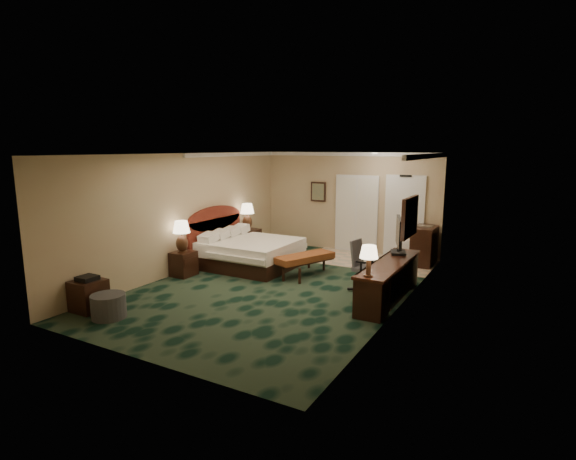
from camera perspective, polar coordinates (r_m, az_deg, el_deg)
The scene contains 26 objects.
floor at distance 9.37m, azimuth -1.05°, elevation -7.12°, with size 5.00×7.50×0.00m, color black.
ceiling at distance 8.93m, azimuth -1.11°, elevation 9.63°, with size 5.00×7.50×0.00m, color white.
wall_back at distance 12.40m, azimuth 7.69°, elevation 3.51°, with size 5.00×0.00×2.70m, color tan.
wall_front at distance 6.18m, azimuth -18.92°, elevation -3.96°, with size 5.00×0.00×2.70m, color tan.
wall_left at distance 10.52m, azimuth -12.93°, elevation 2.11°, with size 0.00×7.50×2.70m, color tan.
wall_right at distance 8.10m, azimuth 14.38°, elevation -0.38°, with size 0.00×7.50×2.70m, color tan.
crown_molding at distance 8.93m, azimuth -1.11°, elevation 9.31°, with size 5.00×7.50×0.10m, color white, non-canonical shape.
tile_patch at distance 11.56m, azimuth 10.13°, elevation -3.85°, with size 3.20×1.70×0.01m, color #AFA490.
headboard at distance 11.34m, azimuth -9.20°, elevation -0.50°, with size 0.12×2.00×1.40m, color #541009, non-canonical shape.
entry_door at distance 11.94m, azimuth 14.54°, elevation 1.55°, with size 1.02×0.06×2.18m, color white.
closet_doors at distance 12.32m, azimuth 8.67°, elevation 2.03°, with size 1.20×0.06×2.10m, color silver.
wall_art at distance 12.70m, azimuth 3.86°, elevation 4.87°, with size 0.45×0.06×0.55m, color #5A6A60.
wall_mirror at distance 8.66m, azimuth 15.21°, elevation 1.60°, with size 0.05×0.95×0.75m, color white.
bed at distance 10.82m, azimuth -4.68°, elevation -2.97°, with size 2.04×1.89×0.65m, color white.
nightstand_near at distance 10.30m, azimuth -13.12°, elevation -4.20°, with size 0.44×0.50×0.55m, color black.
nightstand_far at distance 12.14m, azimuth -5.15°, elevation -1.47°, with size 0.53×0.61×0.66m, color black.
lamp_near at distance 10.12m, azimuth -13.35°, elevation -0.83°, with size 0.37×0.37×0.70m, color black, non-canonical shape.
lamp_far at distance 12.05m, azimuth -5.20°, elevation 1.72°, with size 0.37×0.37×0.70m, color black, non-canonical shape.
bed_bench at distance 10.06m, azimuth 2.11°, elevation -4.46°, with size 0.49×1.42×0.48m, color #652810.
ottoman at distance 8.21m, azimuth -21.83°, elevation -8.96°, with size 0.57×0.57×0.41m, color #2F3032.
side_table at distance 8.68m, azimuth -23.98°, elevation -7.60°, with size 0.51×0.51×0.55m, color black.
desk at distance 8.67m, azimuth 12.68°, elevation -6.33°, with size 0.54×2.52×0.73m, color black.
tv at distance 9.20m, azimuth 13.90°, elevation -0.73°, with size 0.08×0.93×0.73m, color black.
desk_lamp at distance 7.50m, azimuth 10.21°, elevation -3.87°, with size 0.30×0.30×0.53m, color black, non-canonical shape.
desk_chair at distance 9.03m, azimuth 9.95°, elevation -4.59°, with size 0.59×0.55×1.02m, color #4E4E4E, non-canonical shape.
minibar at distance 11.40m, azimuth 16.90°, elevation -1.94°, with size 0.50×0.89×0.94m, color black.
Camera 1 is at (4.50, -7.71, 2.83)m, focal length 28.00 mm.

